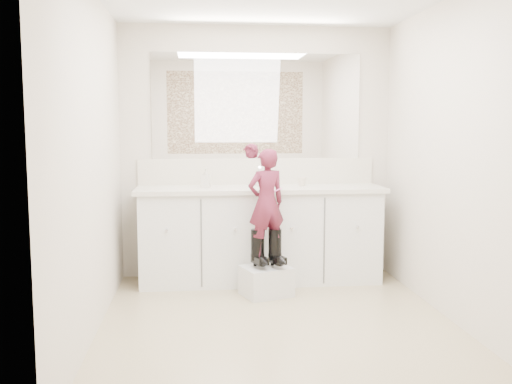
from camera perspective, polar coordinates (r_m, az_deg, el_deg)
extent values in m
plane|color=#998564|center=(4.29, 2.28, -13.15)|extent=(3.00, 3.00, 0.00)
plane|color=beige|center=(5.53, 0.09, 4.01)|extent=(2.60, 0.00, 2.60)
plane|color=beige|center=(2.57, 7.24, 1.06)|extent=(2.60, 0.00, 2.60)
plane|color=beige|center=(4.06, -16.12, 2.84)|extent=(0.00, 3.00, 3.00)
plane|color=beige|center=(4.42, 19.29, 3.01)|extent=(0.00, 3.00, 3.00)
cube|color=silver|center=(5.35, 0.40, -4.45)|extent=(2.20, 0.55, 0.85)
cube|color=beige|center=(5.27, 0.43, 0.28)|extent=(2.28, 0.58, 0.04)
cube|color=beige|center=(5.53, 0.11, 2.08)|extent=(2.28, 0.03, 0.25)
cube|color=white|center=(5.52, 0.10, 8.57)|extent=(2.00, 0.02, 1.00)
cube|color=#472819|center=(2.58, 7.33, 11.09)|extent=(2.00, 0.01, 1.20)
cylinder|color=silver|center=(5.42, 0.23, 1.20)|extent=(0.08, 0.08, 0.10)
imported|color=beige|center=(5.40, 4.61, 1.06)|extent=(0.09, 0.09, 0.08)
imported|color=beige|center=(5.24, -5.04, 1.41)|extent=(0.09, 0.09, 0.18)
cube|color=silver|center=(4.96, 1.02, -8.89)|extent=(0.48, 0.44, 0.25)
imported|color=#992F51|center=(4.82, 1.04, -1.07)|extent=(0.39, 0.32, 0.91)
cylinder|color=#FF63BA|center=(4.82, 1.86, 0.06)|extent=(0.13, 0.06, 0.06)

